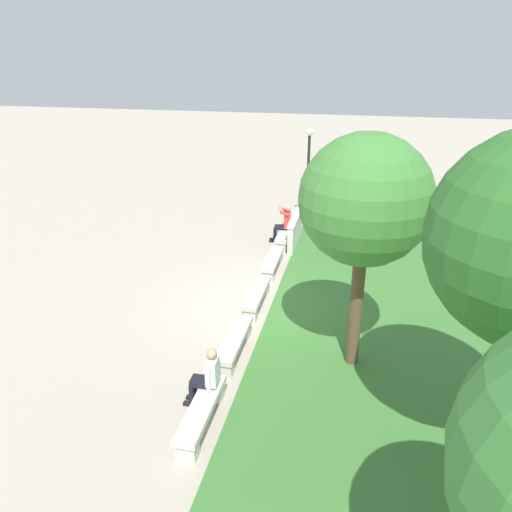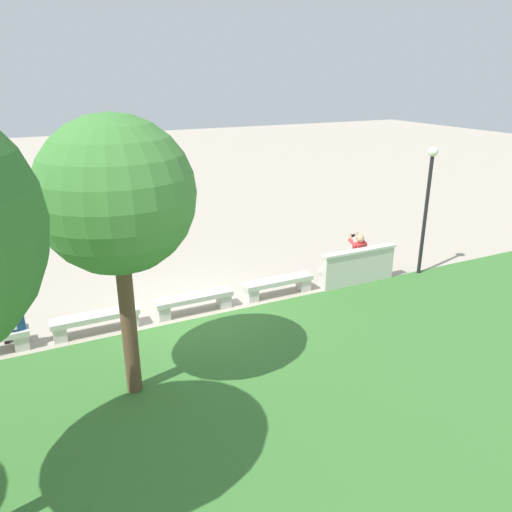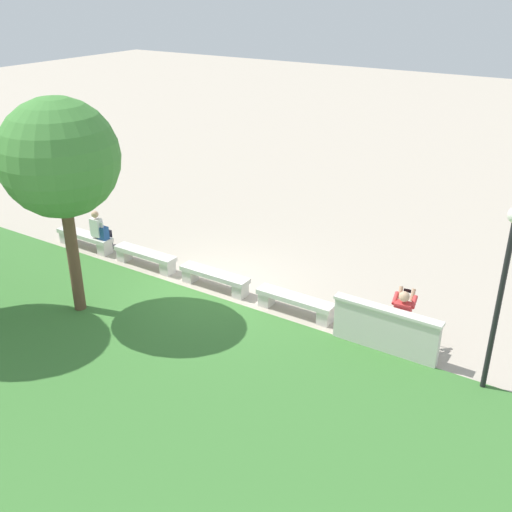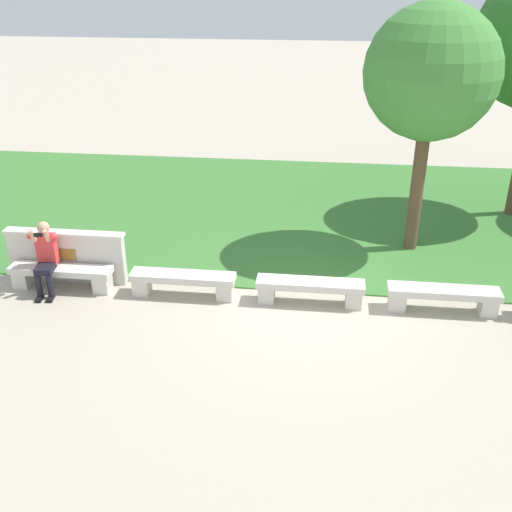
# 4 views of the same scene
# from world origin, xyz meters

# --- Properties ---
(ground_plane) EXTENTS (80.00, 80.00, 0.00)m
(ground_plane) POSITION_xyz_m (0.00, 0.00, 0.00)
(ground_plane) COLOR #B2A593
(grass_strip) EXTENTS (23.07, 8.00, 0.03)m
(grass_strip) POSITION_xyz_m (0.00, 4.38, 0.01)
(grass_strip) COLOR #3D7533
(grass_strip) RESTS_ON ground
(bench_main) EXTENTS (1.90, 0.40, 0.45)m
(bench_main) POSITION_xyz_m (-4.59, 0.00, 0.30)
(bench_main) COLOR beige
(bench_main) RESTS_ON ground
(bench_near) EXTENTS (1.90, 0.40, 0.45)m
(bench_near) POSITION_xyz_m (-2.29, 0.00, 0.30)
(bench_near) COLOR beige
(bench_near) RESTS_ON ground
(bench_mid) EXTENTS (1.90, 0.40, 0.45)m
(bench_mid) POSITION_xyz_m (0.00, 0.00, 0.30)
(bench_mid) COLOR beige
(bench_mid) RESTS_ON ground
(bench_far) EXTENTS (1.90, 0.40, 0.45)m
(bench_far) POSITION_xyz_m (2.29, 0.00, 0.30)
(bench_far) COLOR beige
(bench_far) RESTS_ON ground
(bench_end) EXTENTS (1.90, 0.40, 0.45)m
(bench_end) POSITION_xyz_m (4.59, 0.00, 0.30)
(bench_end) COLOR beige
(bench_end) RESTS_ON ground
(backrest_wall_with_plaque) EXTENTS (2.28, 0.24, 1.01)m
(backrest_wall_with_plaque) POSITION_xyz_m (-4.59, 0.34, 0.52)
(backrest_wall_with_plaque) COLOR beige
(backrest_wall_with_plaque) RESTS_ON ground
(person_photographer) EXTENTS (0.51, 0.76, 1.32)m
(person_photographer) POSITION_xyz_m (-4.79, -0.08, 0.74)
(person_photographer) COLOR black
(person_photographer) RESTS_ON ground
(person_distant) EXTENTS (0.48, 0.68, 1.26)m
(person_distant) POSITION_xyz_m (4.01, -0.07, 0.67)
(person_distant) COLOR black
(person_distant) RESTS_ON ground
(backpack) EXTENTS (0.28, 0.24, 0.43)m
(backpack) POSITION_xyz_m (3.83, -0.02, 0.63)
(backpack) COLOR #234C8C
(backpack) RESTS_ON bench_end
(tree_behind_wall) EXTENTS (2.55, 2.55, 4.91)m
(tree_behind_wall) POSITION_xyz_m (2.03, 2.54, 3.61)
(tree_behind_wall) COLOR brown
(tree_behind_wall) RESTS_ON ground
(lamp_post) EXTENTS (0.28, 0.28, 3.63)m
(lamp_post) POSITION_xyz_m (-6.64, 0.48, 2.39)
(lamp_post) COLOR black
(lamp_post) RESTS_ON ground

